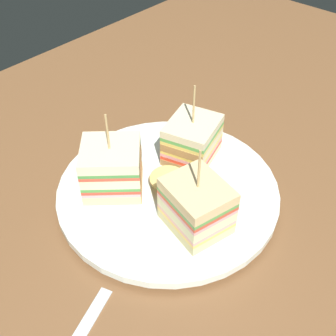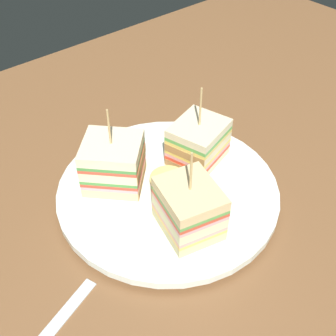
{
  "view_description": "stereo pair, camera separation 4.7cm",
  "coord_description": "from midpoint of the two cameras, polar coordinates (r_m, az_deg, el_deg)",
  "views": [
    {
      "loc": [
        -25.74,
        -23.02,
        36.38
      ],
      "look_at": [
        0.0,
        0.0,
        4.74
      ],
      "focal_mm": 45.03,
      "sensor_mm": 36.0,
      "label": 1
    },
    {
      "loc": [
        -22.39,
        -26.29,
        36.38
      ],
      "look_at": [
        0.0,
        0.0,
        4.74
      ],
      "focal_mm": 45.03,
      "sensor_mm": 36.0,
      "label": 2
    }
  ],
  "objects": [
    {
      "name": "sandwich_wedge_1",
      "position": [
        0.48,
        -4.6,
        0.55
      ],
      "size": [
        8.8,
        8.82,
        10.13
      ],
      "rotation": [
        0.0,
        0.0,
        5.47
      ],
      "color": "#DCC083",
      "rests_on": "plate"
    },
    {
      "name": "sandwich_wedge_0",
      "position": [
        0.51,
        6.71,
        3.37
      ],
      "size": [
        7.74,
        7.07,
        10.14
      ],
      "rotation": [
        0.0,
        0.0,
        3.41
      ],
      "color": "beige",
      "rests_on": "plate"
    },
    {
      "name": "chip_pile",
      "position": [
        0.48,
        4.86,
        -2.19
      ],
      "size": [
        7.12,
        8.27,
        1.57
      ],
      "color": "#E9D774",
      "rests_on": "plate"
    },
    {
      "name": "sandwich_wedge_2",
      "position": [
        0.43,
        5.98,
        -5.62
      ],
      "size": [
        6.88,
        7.65,
        10.25
      ],
      "rotation": [
        0.0,
        0.0,
        7.6
      ],
      "color": "#D2C288",
      "rests_on": "plate"
    },
    {
      "name": "plate",
      "position": [
        0.49,
        2.71,
        -3.28
      ],
      "size": [
        25.66,
        25.66,
        1.74
      ],
      "color": "white",
      "rests_on": "ground_plane"
    },
    {
      "name": "ground_plane",
      "position": [
        0.51,
        2.64,
        -4.82
      ],
      "size": [
        128.7,
        82.33,
        1.8
      ],
      "primitive_type": "cube",
      "color": "brown"
    }
  ]
}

